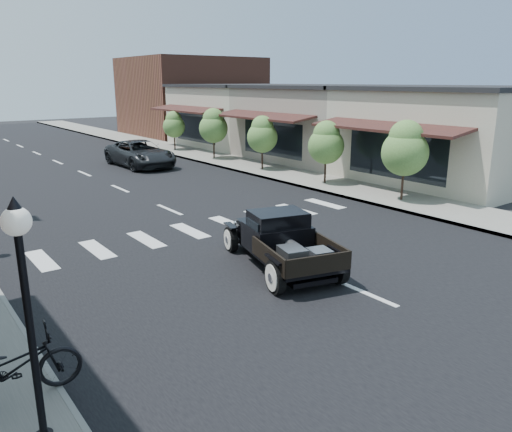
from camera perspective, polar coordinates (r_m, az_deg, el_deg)
ground at (r=14.39m, az=3.18°, el=-4.92°), size 120.00×120.00×0.00m
road at (r=27.21m, az=-17.67°, el=4.03°), size 14.00×80.00×0.02m
road_markings at (r=22.64m, az=-13.36°, el=2.17°), size 12.00×60.00×0.06m
sidewalk_right at (r=31.00m, az=-2.70°, el=6.14°), size 3.00×80.00×0.15m
storefront_near at (r=27.85m, az=22.09°, el=8.55°), size 10.00×9.00×4.50m
storefront_mid at (r=33.38m, az=8.65°, el=10.39°), size 10.00×9.00×4.50m
storefront_far at (r=40.18m, az=-0.70°, el=11.34°), size 10.00×9.00×4.50m
far_building_right at (r=48.77m, az=-7.39°, el=13.37°), size 11.00×10.00×7.00m
lamp_post_a at (r=7.09m, az=-24.38°, el=-11.80°), size 0.36×0.36×3.47m
small_tree_a at (r=21.41m, az=16.57°, el=5.94°), size 1.90×1.90×3.17m
small_tree_b at (r=24.35m, az=7.98°, el=7.12°), size 1.72×1.72×2.87m
small_tree_c at (r=28.06m, az=0.73°, el=8.29°), size 1.71×1.71×2.84m
small_tree_d at (r=32.18m, az=-4.87°, el=9.29°), size 1.82×1.82×3.03m
small_tree_e at (r=36.75m, az=-9.33°, el=9.56°), size 1.58×1.58×2.63m
hotrod_pickup at (r=13.51m, az=2.87°, el=-2.76°), size 3.20×4.90×1.56m
second_car at (r=30.53m, az=-13.10°, el=6.93°), size 2.62×5.54×1.53m
motorcycle at (r=8.84m, az=-26.03°, el=-15.30°), size 2.09×0.91×1.07m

